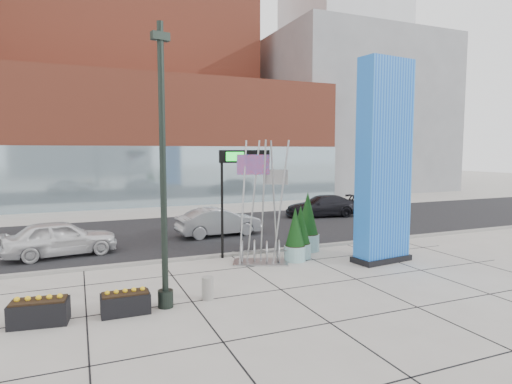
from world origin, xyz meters
name	(u,v)px	position (x,y,z in m)	size (l,w,h in m)	color
ground	(242,285)	(0.00, 0.00, 0.00)	(160.00, 160.00, 0.00)	#9E9991
street_asphalt	(178,233)	(0.00, 10.00, 0.01)	(80.00, 12.00, 0.02)	black
curb_edge	(209,257)	(0.00, 4.00, 0.06)	(80.00, 0.30, 0.12)	gray
tower_podium	(148,141)	(1.00, 27.00, 5.50)	(34.00, 10.00, 11.00)	#A4462F
tower_glass_front	(158,177)	(1.00, 22.20, 2.50)	(34.00, 0.60, 5.00)	#8CA5B2
building_grey_parking	(345,116)	(26.00, 32.00, 9.00)	(20.00, 18.00, 18.00)	slate
building_pale_office	(343,11)	(36.00, 48.00, 27.50)	(16.00, 16.00, 55.00)	#B2B7BC
blue_pylon	(384,165)	(6.49, 0.71, 3.99)	(2.60, 1.41, 8.27)	blue
lamp_post	(163,194)	(-2.83, -1.12, 3.34)	(0.54, 0.45, 8.15)	black
public_art_sculpture	(261,231)	(1.75, 2.40, 1.32)	(2.48, 1.90, 5.05)	#A2A4A7
concrete_bollard	(208,288)	(-1.50, -0.97, 0.35)	(0.36, 0.36, 0.71)	gray
overhead_street_sign	(239,165)	(1.34, 3.80, 3.97)	(2.18, 0.55, 4.62)	black
round_planter_east	(307,223)	(4.60, 3.60, 1.29)	(1.09, 1.09, 2.73)	#92C3C4
round_planter_mid	(295,236)	(3.20, 2.17, 1.07)	(0.90, 0.90, 2.26)	#92C3C4
round_planter_west	(300,233)	(3.62, 2.47, 1.08)	(0.91, 0.91, 2.29)	#92C3C4
box_planter_north	(39,311)	(-6.15, -1.09, 0.37)	(1.53, 0.91, 0.80)	black
box_planter_south	(125,302)	(-3.97, -1.20, 0.34)	(1.33, 0.67, 0.73)	black
car_white_west	(61,238)	(-5.86, 6.81, 0.79)	(1.87, 4.64, 1.58)	white
car_silver_mid	(219,222)	(1.90, 8.50, 0.75)	(1.59, 4.56, 1.50)	#96989D
car_dark_east	(322,206)	(10.63, 12.24, 0.74)	(2.08, 5.11, 1.48)	black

